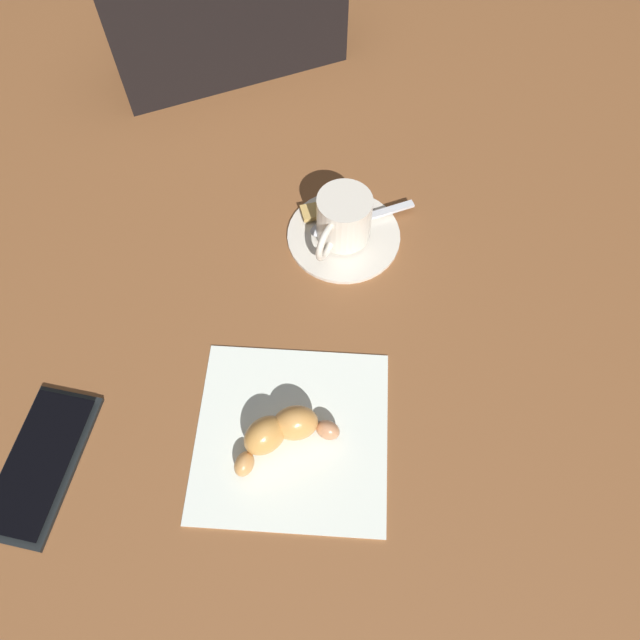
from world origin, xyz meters
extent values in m
plane|color=brown|center=(0.00, 0.00, 0.00)|extent=(1.80, 1.80, 0.00)
cylinder|color=silver|center=(0.12, -0.01, 0.00)|extent=(0.13, 0.13, 0.01)
cylinder|color=silver|center=(0.12, -0.01, 0.04)|extent=(0.06, 0.06, 0.06)
cylinder|color=black|center=(0.12, -0.01, 0.05)|extent=(0.05, 0.05, 0.00)
torus|color=silver|center=(0.08, 0.00, 0.04)|extent=(0.04, 0.01, 0.04)
cube|color=silver|center=(0.15, -0.03, 0.01)|extent=(0.07, 0.08, 0.00)
ellipsoid|color=silver|center=(0.11, 0.02, 0.01)|extent=(0.03, 0.03, 0.01)
cube|color=tan|center=(0.15, 0.02, 0.01)|extent=(0.05, 0.06, 0.01)
cube|color=white|center=(-0.12, -0.03, 0.00)|extent=(0.22, 0.22, 0.00)
ellipsoid|color=tan|center=(-0.11, -0.06, 0.01)|extent=(0.02, 0.03, 0.02)
ellipsoid|color=#D29149|center=(-0.11, -0.03, 0.02)|extent=(0.05, 0.05, 0.04)
ellipsoid|color=#CD8F46|center=(-0.14, -0.01, 0.02)|extent=(0.05, 0.05, 0.04)
ellipsoid|color=tan|center=(-0.16, 0.00, 0.01)|extent=(0.02, 0.02, 0.02)
cube|color=black|center=(-0.22, 0.18, 0.00)|extent=(0.15, 0.08, 0.01)
cube|color=black|center=(-0.22, 0.18, 0.01)|extent=(0.14, 0.07, 0.00)
camera|label=1|loc=(-0.28, -0.11, 0.56)|focal=33.41mm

